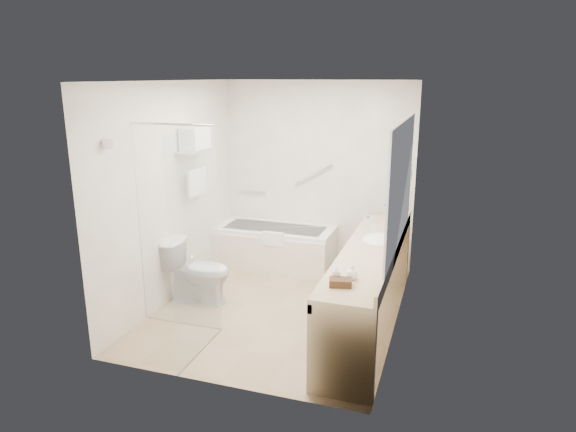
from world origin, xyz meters
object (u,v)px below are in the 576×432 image
(toilet, at_px, (198,272))
(amenity_basket, at_px, (340,282))
(bathtub, at_px, (275,247))
(water_bottle_left, at_px, (388,219))
(vanity_counter, at_px, (369,269))

(toilet, relative_size, amenity_basket, 4.01)
(bathtub, distance_m, toilet, 1.45)
(water_bottle_left, bearing_deg, bathtub, 164.06)
(vanity_counter, xyz_separation_m, toilet, (-1.97, 0.01, -0.27))
(amenity_basket, xyz_separation_m, water_bottle_left, (0.14, 1.93, 0.05))
(bathtub, distance_m, vanity_counter, 2.09)
(toilet, distance_m, amenity_basket, 2.20)
(amenity_basket, bearing_deg, vanity_counter, 84.97)
(bathtub, height_order, amenity_basket, amenity_basket)
(vanity_counter, xyz_separation_m, water_bottle_left, (0.05, 0.94, 0.29))
(toilet, xyz_separation_m, water_bottle_left, (2.03, 0.93, 0.56))
(toilet, bearing_deg, amenity_basket, -123.81)
(vanity_counter, height_order, water_bottle_left, water_bottle_left)
(bathtub, bearing_deg, toilet, -108.12)
(bathtub, height_order, vanity_counter, vanity_counter)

